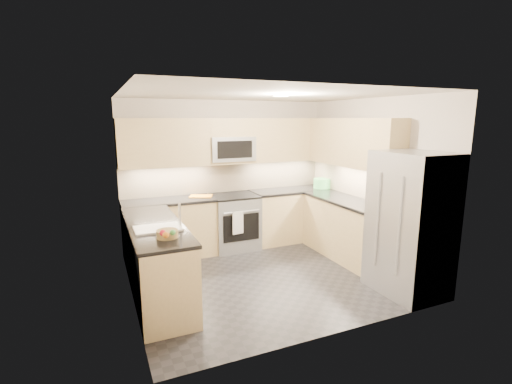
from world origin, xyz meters
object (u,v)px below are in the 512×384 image
(microwave, at_px, (231,149))
(refrigerator, at_px, (410,224))
(gas_range, at_px, (234,222))
(cutting_board, at_px, (201,196))
(fruit_basket, at_px, (167,234))
(utensil_bowl, at_px, (322,183))

(microwave, relative_size, refrigerator, 0.42)
(gas_range, height_order, cutting_board, cutting_board)
(gas_range, distance_m, fruit_basket, 2.43)
(utensil_bowl, xyz_separation_m, cutting_board, (-2.24, 0.16, -0.08))
(microwave, relative_size, utensil_bowl, 2.48)
(refrigerator, xyz_separation_m, cutting_board, (-2.00, 2.49, 0.05))
(cutting_board, bearing_deg, refrigerator, -51.22)
(gas_range, xyz_separation_m, utensil_bowl, (1.69, -0.09, 0.57))
(utensil_bowl, xyz_separation_m, fruit_basket, (-3.15, -1.79, -0.05))
(gas_range, distance_m, microwave, 1.25)
(microwave, height_order, fruit_basket, microwave)
(refrigerator, height_order, cutting_board, refrigerator)
(utensil_bowl, bearing_deg, gas_range, 176.98)
(utensil_bowl, bearing_deg, refrigerator, -95.91)
(gas_range, height_order, utensil_bowl, utensil_bowl)
(refrigerator, height_order, fruit_basket, refrigerator)
(microwave, relative_size, cutting_board, 2.13)
(cutting_board, bearing_deg, utensil_bowl, -4.00)
(gas_range, bearing_deg, utensil_bowl, -3.02)
(refrigerator, distance_m, utensil_bowl, 2.35)
(gas_range, relative_size, utensil_bowl, 2.97)
(refrigerator, bearing_deg, utensil_bowl, 84.09)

